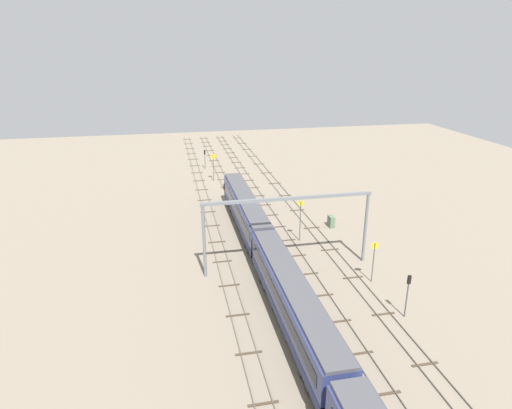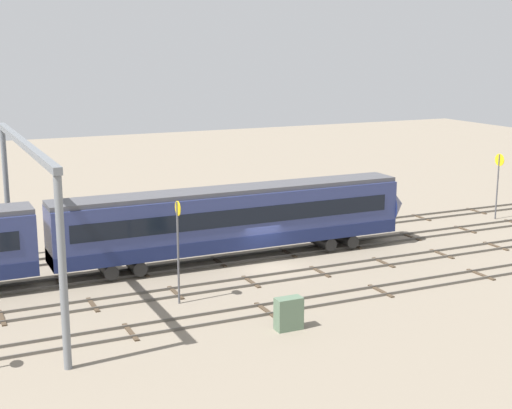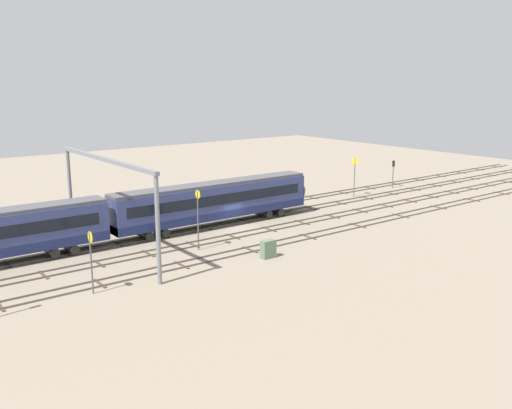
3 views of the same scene
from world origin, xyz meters
TOP-DOWN VIEW (x-y plane):
  - ground_plane at (0.00, 0.00)m, footprint 151.05×151.05m
  - track_near_foreground at (0.00, -7.18)m, footprint 135.05×2.40m
  - track_second_near at (-0.00, -2.39)m, footprint 135.05×2.40m
  - track_with_train at (-0.00, 2.39)m, footprint 135.05×2.40m
  - track_second_far at (-0.00, 7.18)m, footprint 135.05×2.40m
  - overhead_gantry at (-14.92, -0.27)m, footprint 0.40×20.25m
  - speed_sign_near_foreground at (-7.60, -4.10)m, footprint 0.14×0.81m
  - speed_sign_far_trackside at (22.97, 4.30)m, footprint 0.14×1.01m
  - relay_cabinet at (-3.85, -10.10)m, footprint 1.40×0.71m

SIDE VIEW (x-z plane):
  - ground_plane at x=0.00m, z-range 0.00..0.00m
  - track_second_near at x=0.00m, z-range -0.01..0.15m
  - track_with_train at x=0.00m, z-range -0.01..0.15m
  - track_second_far at x=0.00m, z-range -0.01..0.15m
  - track_near_foreground at x=0.00m, z-range -0.01..0.15m
  - relay_cabinet at x=-3.85m, z-range 0.00..1.68m
  - speed_sign_far_trackside at x=22.97m, z-range 0.88..6.34m
  - speed_sign_near_foreground at x=-7.60m, z-range 0.71..6.55m
  - overhead_gantry at x=-14.92m, z-range 2.36..11.48m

